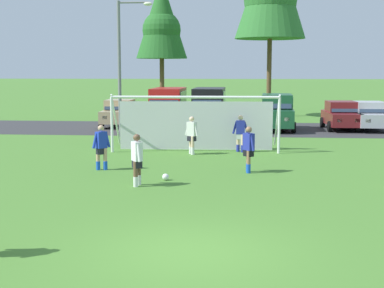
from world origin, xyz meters
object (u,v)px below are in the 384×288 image
Objects in this scene: parked_car_slot_center_left at (209,108)px; parked_car_slot_center_right at (341,115)px; player_winger_left at (249,149)px; parked_car_slot_right at (369,116)px; player_trailing_back at (137,160)px; parked_car_slot_far_left at (120,113)px; player_defender_far at (240,134)px; street_lamp at (123,67)px; player_striker_near at (101,147)px; soccer_goal at (196,122)px; player_midfield_center at (192,135)px; parked_car_slot_left at (168,108)px; parked_car_slot_center at (277,112)px; soccer_ball at (166,177)px.

parked_car_slot_center_left reaches higher than parked_car_slot_center_right.
player_winger_left is at bearing -81.04° from parked_car_slot_center_left.
parked_car_slot_center_left is 1.14× the size of parked_car_slot_right.
parked_car_slot_right is (10.91, 17.26, 0.05)m from player_trailing_back.
parked_car_slot_far_left is at bearing 104.16° from player_trailing_back.
player_trailing_back is (-3.20, -7.55, 0.00)m from player_defender_far.
street_lamp is at bearing 123.20° from player_winger_left.
parked_car_slot_center_right is (11.11, 14.75, 0.05)m from player_striker_near.
soccer_goal is 1.78× the size of parked_car_slot_right.
player_trailing_back is (-1.11, -6.68, 0.00)m from player_midfield_center.
player_winger_left is (0.30, -4.93, 0.00)m from player_defender_far.
player_midfield_center is 10.07m from parked_car_slot_center_left.
parked_car_slot_far_left is 3.82m from parked_car_slot_left.
player_trailing_back is 0.35× the size of parked_car_slot_center.
parked_car_slot_left is at bearing -176.23° from parked_car_slot_right.
parked_car_slot_left is at bearing -26.60° from parked_car_slot_far_left.
street_lamp is (-6.39, 5.30, 2.95)m from player_defender_far.
parked_car_slot_far_left reaches higher than player_winger_left.
soccer_ball is at bearing -121.92° from parked_car_slot_right.
player_trailing_back is at bearing -128.26° from soccer_ball.
parked_car_slot_center_right is 1.63m from parked_car_slot_right.
soccer_goal is 1.77× the size of parked_car_slot_center_right.
soccer_ball is 19.21m from parked_car_slot_right.
parked_car_slot_center_right is at bearing 52.68° from player_midfield_center.
parked_car_slot_left is at bearing 97.20° from soccer_ball.
soccer_goal is 8.81m from parked_car_slot_center_left.
player_striker_near is at bearing -82.31° from street_lamp.
player_winger_left is at bearing -59.55° from player_midfield_center.
player_striker_near and player_defender_far have the same top height.
parked_car_slot_center is (9.94, -1.39, 0.24)m from parked_car_slot_far_left.
parked_car_slot_far_left is (-2.77, 15.50, 0.05)m from player_striker_near.
player_winger_left is 17.51m from parked_car_slot_far_left.
parked_car_slot_center_left reaches higher than player_trailing_back.
player_striker_near is 10.69m from street_lamp.
parked_car_slot_right is (9.73, 9.33, -0.42)m from soccer_goal.
player_striker_near and player_winger_left have the same top height.
parked_car_slot_left is (-1.96, 15.50, 1.23)m from soccer_ball.
player_winger_left is 0.34× the size of parked_car_slot_left.
parked_car_slot_right is at bearing 3.77° from parked_car_slot_left.
soccer_ball is 3.28m from player_winger_left.
soccer_ball is at bearing -117.42° from parked_car_slot_center_right.
street_lamp is at bearing -155.33° from parked_car_slot_center.
player_winger_left is 0.34× the size of parked_car_slot_center_left.
parked_car_slot_center_right is (5.79, 14.79, 0.05)m from player_winger_left.
player_midfield_center is at bearing 120.45° from player_winger_left.
parked_car_slot_far_left and parked_car_slot_center_right have the same top height.
soccer_goal reaches higher than parked_car_slot_center_right.
player_defender_far is at bearing -121.72° from parked_car_slot_center_right.
parked_car_slot_far_left is (-5.76, 10.23, -0.42)m from soccer_goal.
player_defender_far is 0.39× the size of parked_car_slot_right.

